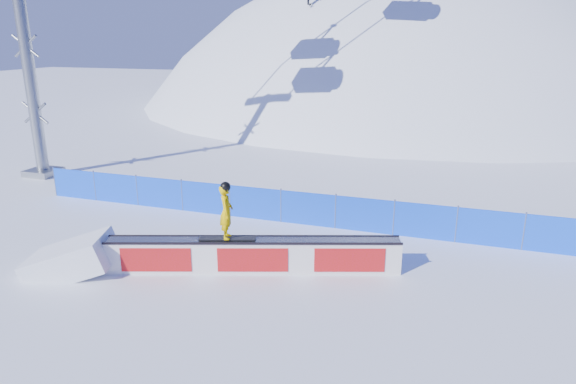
% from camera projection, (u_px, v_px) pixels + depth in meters
% --- Properties ---
extents(ground, '(160.00, 160.00, 0.00)m').
position_uv_depth(ground, '(262.00, 279.00, 14.14)').
color(ground, white).
rests_on(ground, ground).
extents(snow_hill, '(64.00, 64.00, 64.00)m').
position_uv_depth(snow_hill, '(400.00, 263.00, 57.49)').
color(snow_hill, white).
rests_on(snow_hill, ground).
extents(safety_fence, '(22.05, 0.05, 1.30)m').
position_uv_depth(safety_fence, '(308.00, 209.00, 18.05)').
color(safety_fence, blue).
rests_on(safety_fence, ground).
extents(rail_box, '(8.06, 3.16, 1.00)m').
position_uv_depth(rail_box, '(253.00, 255.00, 14.50)').
color(rail_box, white).
rests_on(rail_box, ground).
extents(snow_ramp, '(2.81, 2.23, 1.53)m').
position_uv_depth(snow_ramp, '(73.00, 271.00, 14.66)').
color(snow_ramp, white).
rests_on(snow_ramp, ground).
extents(snowboarder, '(1.60, 0.77, 1.66)m').
position_uv_depth(snowboarder, '(226.00, 211.00, 14.11)').
color(snowboarder, black).
rests_on(snowboarder, rail_box).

